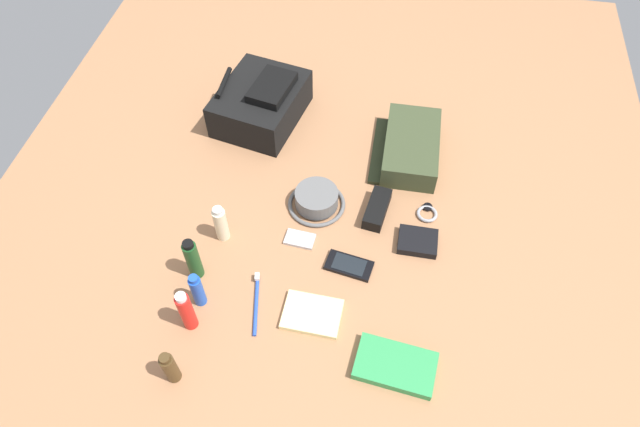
% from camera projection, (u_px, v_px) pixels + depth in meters
% --- Properties ---
extents(ground_plane, '(2.64, 2.02, 0.02)m').
position_uv_depth(ground_plane, '(320.00, 224.00, 1.64)').
color(ground_plane, '#A36F4A').
rests_on(ground_plane, ground).
extents(backpack, '(0.35, 0.30, 0.15)m').
position_uv_depth(backpack, '(261.00, 103.00, 1.84)').
color(backpack, black).
rests_on(backpack, ground_plane).
extents(toiletry_pouch, '(0.30, 0.21, 0.08)m').
position_uv_depth(toiletry_pouch, '(410.00, 147.00, 1.76)').
color(toiletry_pouch, '#384228').
rests_on(toiletry_pouch, ground_plane).
extents(bucket_hat, '(0.17, 0.17, 0.06)m').
position_uv_depth(bucket_hat, '(317.00, 200.00, 1.65)').
color(bucket_hat, '#606060').
rests_on(bucket_hat, ground_plane).
extents(cologne_bottle, '(0.03, 0.03, 0.12)m').
position_uv_depth(cologne_bottle, '(170.00, 368.00, 1.30)').
color(cologne_bottle, '#473319').
rests_on(cologne_bottle, ground_plane).
extents(sunscreen_spray, '(0.04, 0.04, 0.15)m').
position_uv_depth(sunscreen_spray, '(186.00, 311.00, 1.38)').
color(sunscreen_spray, red).
rests_on(sunscreen_spray, ground_plane).
extents(deodorant_spray, '(0.03, 0.03, 0.12)m').
position_uv_depth(deodorant_spray, '(197.00, 290.00, 1.43)').
color(deodorant_spray, blue).
rests_on(deodorant_spray, ground_plane).
extents(shampoo_bottle, '(0.04, 0.04, 0.15)m').
position_uv_depth(shampoo_bottle, '(193.00, 259.00, 1.47)').
color(shampoo_bottle, '#19471E').
rests_on(shampoo_bottle, ground_plane).
extents(lotion_bottle, '(0.04, 0.04, 0.13)m').
position_uv_depth(lotion_bottle, '(221.00, 224.00, 1.55)').
color(lotion_bottle, beige).
rests_on(lotion_bottle, ground_plane).
extents(paperback_novel, '(0.14, 0.21, 0.03)m').
position_uv_depth(paperback_novel, '(395.00, 366.00, 1.35)').
color(paperback_novel, '#2D934C').
rests_on(paperback_novel, ground_plane).
extents(cell_phone, '(0.08, 0.14, 0.01)m').
position_uv_depth(cell_phone, '(349.00, 266.00, 1.53)').
color(cell_phone, black).
rests_on(cell_phone, ground_plane).
extents(media_player, '(0.06, 0.09, 0.01)m').
position_uv_depth(media_player, '(300.00, 239.00, 1.59)').
color(media_player, '#B7B7BC').
rests_on(media_player, ground_plane).
extents(wristwatch, '(0.07, 0.06, 0.01)m').
position_uv_depth(wristwatch, '(427.00, 213.00, 1.64)').
color(wristwatch, '#99999E').
rests_on(wristwatch, ground_plane).
extents(toothbrush, '(0.18, 0.05, 0.02)m').
position_uv_depth(toothbrush, '(256.00, 300.00, 1.47)').
color(toothbrush, blue).
rests_on(toothbrush, ground_plane).
extents(wallet, '(0.09, 0.11, 0.02)m').
position_uv_depth(wallet, '(418.00, 242.00, 1.57)').
color(wallet, black).
rests_on(wallet, ground_plane).
extents(notepad, '(0.11, 0.15, 0.02)m').
position_uv_depth(notepad, '(312.00, 314.00, 1.44)').
color(notepad, beige).
rests_on(notepad, ground_plane).
extents(sunglasses_case, '(0.15, 0.08, 0.04)m').
position_uv_depth(sunglasses_case, '(377.00, 209.00, 1.63)').
color(sunglasses_case, black).
rests_on(sunglasses_case, ground_plane).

